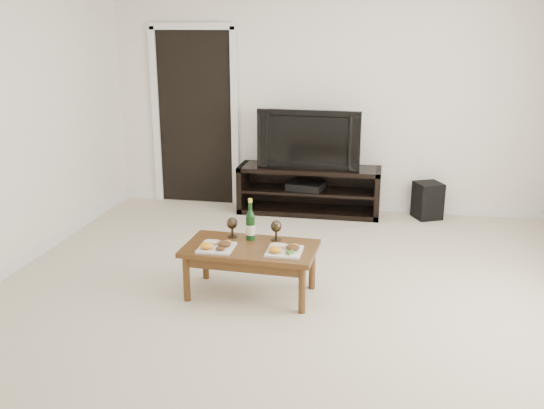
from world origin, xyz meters
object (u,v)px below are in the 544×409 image
at_px(media_console, 309,190).
at_px(subwoofer, 428,200).
at_px(television, 310,138).
at_px(coffee_table, 251,270).

distance_m(media_console, subwoofer, 1.34).
relative_size(media_console, television, 1.40).
height_order(media_console, subwoofer, media_console).
bearing_deg(media_console, coffee_table, -94.62).
relative_size(media_console, coffee_table, 1.54).
bearing_deg(subwoofer, television, 157.75).
bearing_deg(television, coffee_table, -92.78).
bearing_deg(coffee_table, media_console, 85.38).
xyz_separation_m(media_console, television, (-0.00, 0.00, 0.61)).
distance_m(media_console, television, 0.61).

